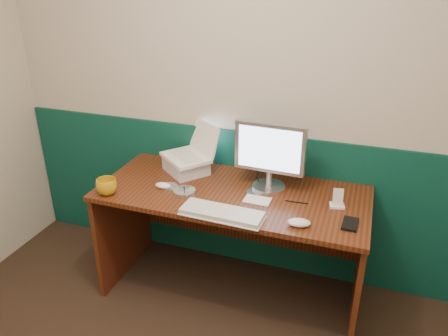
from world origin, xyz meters
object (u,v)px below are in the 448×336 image
at_px(desk, 232,244).
at_px(laptop, 185,141).
at_px(monitor, 270,156).
at_px(camcorder, 261,166).
at_px(mug, 107,187).
at_px(keyboard, 222,214).

bearing_deg(desk, laptop, 156.27).
bearing_deg(monitor, camcorder, 142.10).
bearing_deg(monitor, desk, -146.46).
xyz_separation_m(desk, mug, (-0.69, -0.27, 0.42)).
xyz_separation_m(laptop, monitor, (0.56, -0.04, -0.01)).
distance_m(monitor, camcorder, 0.13).
xyz_separation_m(laptop, keyboard, (0.40, -0.44, -0.20)).
height_order(laptop, mug, laptop).
bearing_deg(mug, desk, 21.33).
bearing_deg(monitor, laptop, 177.83).
xyz_separation_m(desk, laptop, (-0.37, 0.16, 0.59)).
bearing_deg(keyboard, laptop, 134.56).
relative_size(desk, laptop, 5.31).
xyz_separation_m(monitor, keyboard, (-0.16, -0.40, -0.20)).
height_order(desk, laptop, laptop).
distance_m(laptop, monitor, 0.56).
distance_m(laptop, mug, 0.56).
distance_m(keyboard, camcorder, 0.48).
bearing_deg(camcorder, desk, -101.27).
relative_size(desk, camcorder, 7.20).
bearing_deg(mug, keyboard, -1.13).
distance_m(laptop, camcorder, 0.51).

